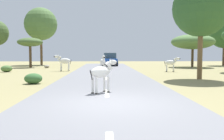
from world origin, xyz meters
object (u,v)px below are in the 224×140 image
at_px(zebra_3, 171,63).
at_px(bush_2, 7,69).
at_px(bush_3, 33,79).
at_px(zebra_0, 103,62).
at_px(rock_0, 47,66).
at_px(zebra_1, 102,72).
at_px(tree_3, 30,42).
at_px(zebra_2, 64,61).
at_px(tree_4, 224,33).
at_px(tree_0, 41,24).
at_px(tree_6, 201,9).
at_px(tree_1, 193,42).
at_px(car_0, 110,60).

bearing_deg(zebra_3, bush_2, -84.08).
height_order(bush_2, bush_3, bush_2).
distance_m(zebra_0, rock_0, 10.96).
height_order(zebra_1, tree_3, tree_3).
distance_m(bush_3, rock_0, 15.30).
xyz_separation_m(zebra_1, tree_3, (-8.99, 19.86, 2.14)).
bearing_deg(bush_3, bush_2, 119.50).
xyz_separation_m(zebra_2, zebra_3, (10.19, -1.18, -0.13)).
height_order(zebra_3, bush_3, zebra_3).
bearing_deg(bush_3, zebra_0, 58.70).
bearing_deg(zebra_1, tree_3, 163.23).
bearing_deg(zebra_3, tree_4, 143.13).
distance_m(tree_0, tree_4, 26.51).
height_order(tree_0, tree_4, tree_0).
xyz_separation_m(zebra_2, tree_6, (10.31, -7.70, 3.69)).
xyz_separation_m(tree_6, rock_0, (-13.17, 12.77, -4.46)).
bearing_deg(bush_2, bush_3, -60.50).
height_order(tree_0, tree_3, tree_0).
relative_size(zebra_3, tree_0, 0.18).
relative_size(tree_4, tree_6, 1.03).
height_order(tree_0, tree_6, tree_0).
relative_size(zebra_3, tree_6, 0.23).
distance_m(zebra_1, zebra_3, 13.84).
bearing_deg(tree_1, tree_6, -108.33).
bearing_deg(tree_1, zebra_3, -122.57).
bearing_deg(zebra_3, tree_0, -125.71).
height_order(zebra_2, tree_1, tree_1).
distance_m(zebra_2, rock_0, 5.87).
bearing_deg(car_0, tree_4, -179.82).
bearing_deg(rock_0, tree_0, 108.45).
relative_size(zebra_2, tree_0, 0.20).
bearing_deg(rock_0, car_0, 31.18).
distance_m(tree_4, rock_0, 24.63).
height_order(zebra_3, bush_2, zebra_3).
height_order(zebra_0, zebra_2, zebra_2).
bearing_deg(tree_4, tree_0, 173.94).
height_order(tree_0, tree_1, tree_0).
distance_m(zebra_2, tree_6, 13.39).
relative_size(zebra_1, tree_0, 0.17).
distance_m(tree_1, rock_0, 18.07).
distance_m(zebra_1, rock_0, 19.73).
distance_m(zebra_0, tree_0, 19.65).
bearing_deg(tree_0, zebra_2, -67.03).
xyz_separation_m(tree_4, bush_3, (-20.90, -20.13, -4.29)).
distance_m(zebra_1, tree_1, 22.73).
distance_m(zebra_3, tree_6, 7.56).
bearing_deg(car_0, rock_0, 29.49).
xyz_separation_m(zebra_3, tree_4, (10.65, 11.34, 3.75)).
xyz_separation_m(zebra_2, tree_1, (14.93, 6.24, 2.18)).
relative_size(zebra_0, tree_4, 0.25).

